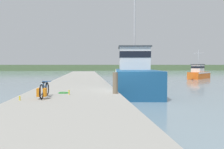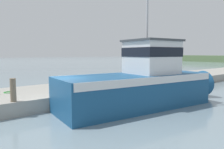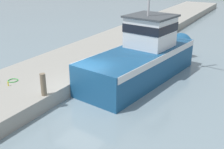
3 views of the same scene
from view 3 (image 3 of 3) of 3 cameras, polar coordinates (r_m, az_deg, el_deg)
name	(u,v)px [view 3 (image 3 of 3)]	position (r m, az deg, el deg)	size (l,w,h in m)	color
ground_plane	(82,99)	(15.48, -6.02, -5.06)	(320.00, 320.00, 0.00)	gray
dock_pier	(36,81)	(17.38, -15.11, -1.28)	(5.23, 80.00, 0.77)	gray
fishing_boat_main	(144,55)	(18.13, 6.62, 3.86)	(4.35, 11.05, 10.98)	navy
mooring_post	(43,85)	(14.29, -13.78, -1.99)	(0.28, 0.28, 1.15)	#756651
hose_coil	(13,80)	(16.75, -19.48, -1.15)	(0.57, 0.57, 0.05)	green
water_bottle_by_bike	(8,84)	(16.10, -20.36, -1.80)	(0.06, 0.06, 0.25)	yellow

